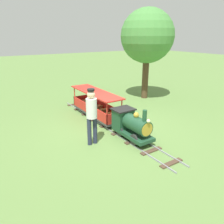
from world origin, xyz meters
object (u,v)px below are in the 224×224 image
object	(u,v)px
passenger_car	(96,107)
oak_tree_near	(147,36)
locomotive	(131,124)
conductor_person	(92,112)

from	to	relation	value
passenger_car	oak_tree_near	bearing A→B (deg)	-161.55
locomotive	passenger_car	bearing A→B (deg)	-90.00
passenger_car	conductor_person	bearing A→B (deg)	58.04
passenger_car	oak_tree_near	distance (m)	4.32
passenger_car	conductor_person	world-z (taller)	conductor_person
locomotive	conductor_person	bearing A→B (deg)	-17.09
passenger_car	conductor_person	size ratio (longest dim) A/B	1.67
locomotive	passenger_car	world-z (taller)	locomotive
conductor_person	oak_tree_near	bearing A→B (deg)	-147.05
conductor_person	passenger_car	bearing A→B (deg)	-121.96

